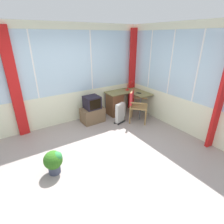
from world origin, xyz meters
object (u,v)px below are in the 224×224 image
at_px(desk_lamp, 130,84).
at_px(potted_plant, 54,161).
at_px(tv_remote, 139,93).
at_px(tv_on_stand, 92,111).
at_px(space_heater, 120,113).
at_px(wooden_armchair, 135,102).
at_px(desk, 116,103).

distance_m(desk_lamp, potted_plant, 3.45).
height_order(desk_lamp, potted_plant, desk_lamp).
bearing_deg(tv_remote, desk_lamp, 58.70).
xyz_separation_m(desk_lamp, tv_on_stand, (-1.43, -0.06, -0.59)).
bearing_deg(tv_on_stand, space_heater, -35.35).
bearing_deg(space_heater, potted_plant, -154.94).
relative_size(tv_remote, wooden_armchair, 0.16).
bearing_deg(tv_remote, wooden_armchair, -176.31).
relative_size(wooden_armchair, tv_on_stand, 1.17).
height_order(desk, tv_on_stand, tv_on_stand).
bearing_deg(potted_plant, wooden_armchair, 18.77).
xyz_separation_m(desk_lamp, space_heater, (-0.76, -0.54, -0.63)).
relative_size(desk_lamp, tv_remote, 2.15).
height_order(wooden_armchair, potted_plant, wooden_armchair).
bearing_deg(desk, desk_lamp, -0.75).
xyz_separation_m(tv_remote, space_heater, (-0.76, -0.11, -0.44)).
relative_size(desk, tv_remote, 7.66).
height_order(desk_lamp, tv_on_stand, desk_lamp).
relative_size(tv_remote, space_heater, 0.25).
bearing_deg(desk, wooden_armchair, -76.08).
bearing_deg(space_heater, wooden_armchair, -20.88).
bearing_deg(wooden_armchair, desk_lamp, 62.17).
bearing_deg(potted_plant, tv_remote, 21.04).
relative_size(desk_lamp, wooden_armchair, 0.35).
bearing_deg(space_heater, desk, 67.89).
height_order(desk, space_heater, desk).
bearing_deg(wooden_armchair, desk, 103.92).
bearing_deg(potted_plant, space_heater, 25.06).
xyz_separation_m(wooden_armchair, tv_on_stand, (-1.07, 0.63, -0.25)).
bearing_deg(space_heater, tv_on_stand, 144.65).
bearing_deg(tv_remote, potted_plant, 169.52).
xyz_separation_m(tv_remote, tv_on_stand, (-1.43, 0.37, -0.39)).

